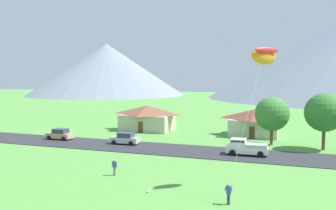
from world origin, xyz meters
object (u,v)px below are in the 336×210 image
Objects in this scene: pickup_truck_white_west_side at (246,147)px; soccer_ball at (148,191)px; tree_near_left at (324,113)px; house_leftmost at (148,117)px; house_left_center at (254,122)px; kite_flyer_with_kite at (263,59)px; parked_car_silver_mid_east at (125,139)px; parked_car_tan_mid_west at (60,134)px; tree_left_of_center at (272,114)px; watcher_person at (114,167)px.

soccer_ball is (-6.21, -17.41, -0.94)m from pickup_truck_white_west_side.
tree_near_left is 32.43× the size of soccer_ball.
pickup_truck_white_west_side reaches higher than soccer_ball.
house_leftmost is 35.44m from soccer_ball.
pickup_truck_white_west_side is (19.82, -15.24, -1.33)m from house_leftmost.
pickup_truck_white_west_side is (-9.59, -6.86, -4.07)m from tree_near_left.
house_left_center is 0.66× the size of kite_flyer_with_kite.
house_left_center is at bearing 39.56° from parked_car_silver_mid_east.
parked_car_tan_mid_west is 17.61× the size of soccer_ball.
parked_car_silver_mid_east is 0.34× the size of kite_flyer_with_kite.
tree_left_of_center reaches higher than parked_car_silver_mid_east.
soccer_ball is at bearing -109.15° from tree_left_of_center.
parked_car_tan_mid_west reaches higher than soccer_ball.
house_left_center is at bearing 69.50° from watcher_person.
watcher_person is at bearing -130.00° from pickup_truck_white_west_side.
kite_flyer_with_kite is at bearing 27.76° from soccer_ball.
house_leftmost is at bearing 129.04° from kite_flyer_with_kite.
house_leftmost is 2.30× the size of parked_car_silver_mid_east.
kite_flyer_with_kite reaches higher than parked_car_silver_mid_east.
tree_left_of_center reaches higher than parked_car_tan_mid_west.
pickup_truck_white_west_side is at bearing -108.14° from tree_left_of_center.
tree_left_of_center reaches higher than watcher_person.
soccer_ball is (-5.70, -33.01, -2.18)m from house_left_center.
house_left_center is at bearing 80.21° from soccer_ball.
tree_left_of_center is 26.34m from watcher_person.
house_left_center is 15.66m from pickup_truck_white_west_side.
tree_left_of_center is at bearing -17.19° from house_leftmost.
parked_car_tan_mid_west is at bearing 140.43° from soccer_ball.
soccer_ball is (13.61, -32.65, -2.27)m from house_leftmost.
pickup_truck_white_west_side is 21.89× the size of soccer_ball.
tree_near_left is at bearing -40.89° from house_left_center.
house_left_center is 13.65m from tree_near_left.
house_left_center is 1.60× the size of pickup_truck_white_west_side.
house_leftmost reaches higher than parked_car_tan_mid_west.
watcher_person is (-14.25, -0.98, -10.67)m from kite_flyer_with_kite.
house_leftmost is at bearing 55.92° from parked_car_tan_mid_west.
parked_car_tan_mid_west is at bearing 179.61° from parked_car_silver_mid_east.
tree_left_of_center is at bearing -66.31° from house_left_center.
house_leftmost is at bearing -178.92° from house_left_center.
tree_left_of_center is 1.67× the size of parked_car_tan_mid_west.
pickup_truck_white_west_side reaches higher than parked_car_silver_mid_east.
pickup_truck_white_west_side is 16.68m from kite_flyer_with_kite.
tree_left_of_center is 1.65× the size of parked_car_silver_mid_east.
house_leftmost reaches higher than soccer_ball.
parked_car_tan_mid_west is 11.44m from parked_car_silver_mid_east.
house_left_center is 1.97× the size of parked_car_silver_mid_east.
tree_near_left is 0.61× the size of kite_flyer_with_kite.
parked_car_silver_mid_east is at bearing -161.46° from tree_left_of_center.
kite_flyer_with_kite is 7.57× the size of watcher_person.
tree_left_of_center is 9.37m from pickup_truck_white_west_side.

